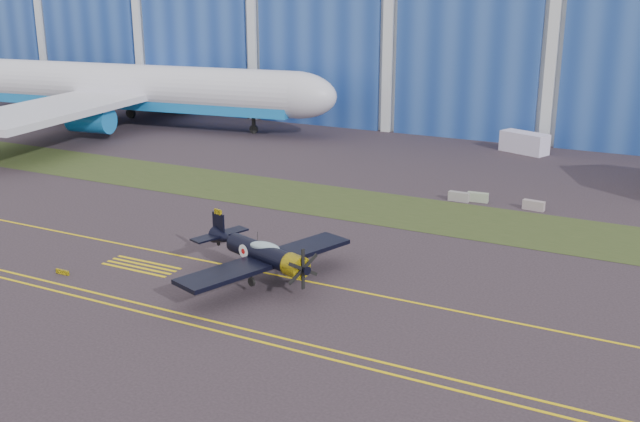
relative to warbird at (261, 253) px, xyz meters
The scene contains 14 objects.
ground 10.88m from the warbird, 38.25° to the left, with size 260.00×260.00×0.00m, color #362B33.
grass_median 22.34m from the warbird, 67.89° to the left, with size 260.00×10.00×0.02m, color #475128.
hangar 79.85m from the warbird, 83.91° to the left, with size 220.00×45.70×30.00m.
taxiway_centreline 8.80m from the warbird, 10.80° to the left, with size 200.00×0.20×0.02m, color yellow.
edge_line_near 11.72m from the warbird, 43.36° to the right, with size 80.00×0.20×0.02m, color yellow.
edge_line_far 11.07m from the warbird, 39.52° to the right, with size 80.00×0.20×0.02m, color yellow.
hold_short_ladder 9.99m from the warbird, behind, with size 6.00×2.40×0.02m, color yellow, non-canonical shape.
guard_board_left 14.80m from the warbird, 158.38° to the right, with size 1.20×0.15×0.35m, color yellow.
warbird is the anchor object (origin of this frame).
jetliner 66.52m from the warbird, 138.79° to the left, with size 80.04×70.58×25.30m.
shipping_container 51.32m from the warbird, 82.24° to the left, with size 5.87×2.35×2.54m, color silver.
barrier_a 27.05m from the warbird, 76.68° to the left, with size 2.00×0.60×0.90m, color gray.
barrier_b 28.10m from the warbird, 73.61° to the left, with size 2.00×0.60×0.90m, color gray.
barrier_c 29.79m from the warbird, 63.41° to the left, with size 2.00×0.60×0.90m, color gray.
Camera 1 is at (17.87, -48.35, 20.34)m, focal length 42.00 mm.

